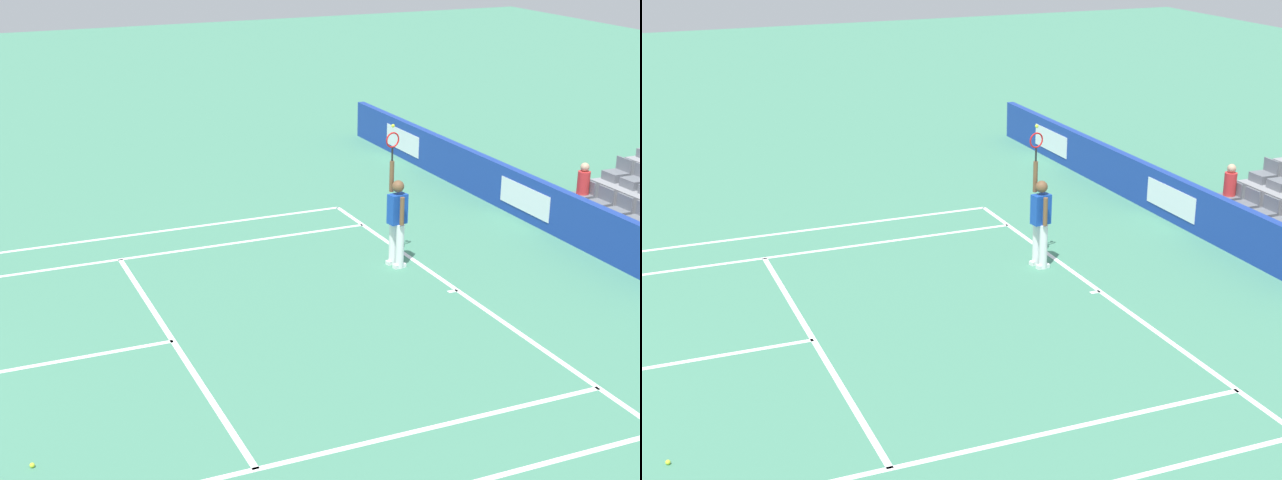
{
  "view_description": "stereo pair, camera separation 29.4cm",
  "coord_description": "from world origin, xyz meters",
  "views": [
    {
      "loc": [
        -14.24,
        -2.95,
        7.04
      ],
      "look_at": [
        0.8,
        -9.41,
        1.1
      ],
      "focal_mm": 53.8,
      "sensor_mm": 36.0,
      "label": 1
    },
    {
      "loc": [
        -14.35,
        -3.22,
        7.04
      ],
      "look_at": [
        0.8,
        -9.41,
        1.1
      ],
      "focal_mm": 53.8,
      "sensor_mm": 36.0,
      "label": 2
    }
  ],
  "objects": [
    {
      "name": "line_baseline",
      "position": [
        0.0,
        -11.89,
        0.0
      ],
      "size": [
        10.97,
        0.1,
        0.01
      ],
      "primitive_type": "cube",
      "color": "white",
      "rests_on": "ground"
    },
    {
      "name": "line_service",
      "position": [
        0.0,
        -6.4,
        0.0
      ],
      "size": [
        8.23,
        0.1,
        0.01
      ],
      "primitive_type": "cube",
      "color": "white",
      "rests_on": "ground"
    },
    {
      "name": "line_singles_sideline_left",
      "position": [
        4.12,
        -5.95,
        0.0
      ],
      "size": [
        0.1,
        11.89,
        0.01
      ],
      "primitive_type": "cube",
      "color": "white",
      "rests_on": "ground"
    },
    {
      "name": "line_singles_sideline_right",
      "position": [
        -4.12,
        -5.95,
        0.0
      ],
      "size": [
        0.1,
        11.89,
        0.01
      ],
      "primitive_type": "cube",
      "color": "white",
      "rests_on": "ground"
    },
    {
      "name": "line_doubles_sideline_left",
      "position": [
        5.49,
        -5.95,
        0.0
      ],
      "size": [
        0.1,
        11.89,
        0.01
      ],
      "primitive_type": "cube",
      "color": "white",
      "rests_on": "ground"
    },
    {
      "name": "line_centre_mark",
      "position": [
        0.0,
        -11.79,
        0.0
      ],
      "size": [
        0.1,
        0.2,
        0.01
      ],
      "primitive_type": "cube",
      "color": "white",
      "rests_on": "ground"
    },
    {
      "name": "sponsor_barrier",
      "position": [
        0.0,
        -15.49,
        0.52
      ],
      "size": [
        23.56,
        0.22,
        1.05
      ],
      "color": "#193899",
      "rests_on": "ground"
    },
    {
      "name": "tennis_player",
      "position": [
        1.6,
        -11.41,
        0.99
      ],
      "size": [
        0.53,
        0.39,
        2.85
      ],
      "color": "white",
      "rests_on": "ground"
    },
    {
      "name": "loose_tennis_ball",
      "position": [
        -2.92,
        -3.74,
        0.03
      ],
      "size": [
        0.07,
        0.07,
        0.07
      ],
      "primitive_type": "sphere",
      "color": "#D1E533",
      "rests_on": "ground"
    }
  ]
}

